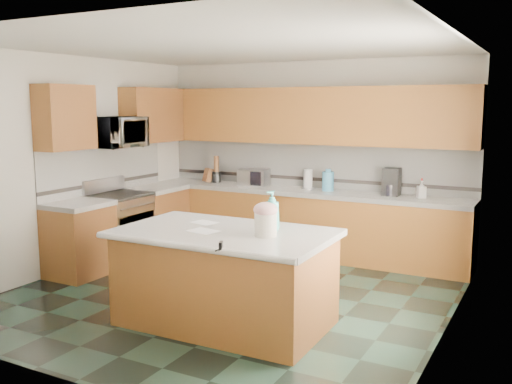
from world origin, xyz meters
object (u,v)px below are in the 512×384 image
Objects in this scene: island_top at (225,233)px; coffee_maker at (392,182)px; island_base at (225,280)px; treat_jar at (266,225)px; soap_bottle_island at (272,211)px; knife_block at (208,175)px; toaster_oven at (254,177)px.

island_top is 2.95m from coffee_maker.
treat_jar is (0.45, -0.03, 0.59)m from island_base.
soap_bottle_island is 3.54m from knife_block.
toaster_oven reaches higher than knife_block.
treat_jar is 1.00× the size of knife_block.
coffee_maker is (0.83, 2.82, 0.21)m from island_top.
soap_bottle_island is (-0.05, 0.22, 0.09)m from treat_jar.
toaster_oven is 2.03m from coffee_maker.
soap_bottle_island is at bearing 104.06° from treat_jar.
coffee_maker is (0.42, 2.63, -0.01)m from soap_bottle_island.
coffee_maker reaches higher than treat_jar.
toaster_oven is (-1.65, 2.82, 0.02)m from treat_jar.
knife_block is 0.80m from toaster_oven.
island_top reaches higher than island_base.
island_base is 3.10m from toaster_oven.
island_base is 3.48m from knife_block.
coffee_maker reaches higher than toaster_oven.
toaster_oven reaches higher than island_top.
coffee_maker is (2.03, 0.03, 0.06)m from toaster_oven.
soap_bottle_island is (0.40, 0.19, 0.68)m from island_base.
treat_jar is at bearing -66.72° from toaster_oven.
treat_jar is 0.50× the size of toaster_oven.
coffee_maker reaches higher than island_top.
toaster_oven is at bearing 23.55° from knife_block.
treat_jar is 0.24m from soap_bottle_island.
soap_bottle_island reaches higher than island_base.
island_top is 4.84× the size of toaster_oven.
island_top is at bearing -30.88° from knife_block.
island_base is at bearing -140.45° from soap_bottle_island.
soap_bottle_island is at bearing -101.65° from coffee_maker.
knife_block reaches higher than treat_jar.
island_base is 5.03× the size of soap_bottle_island.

